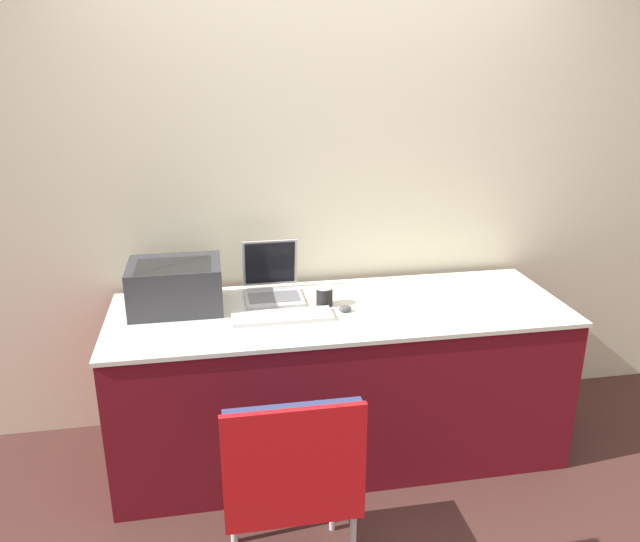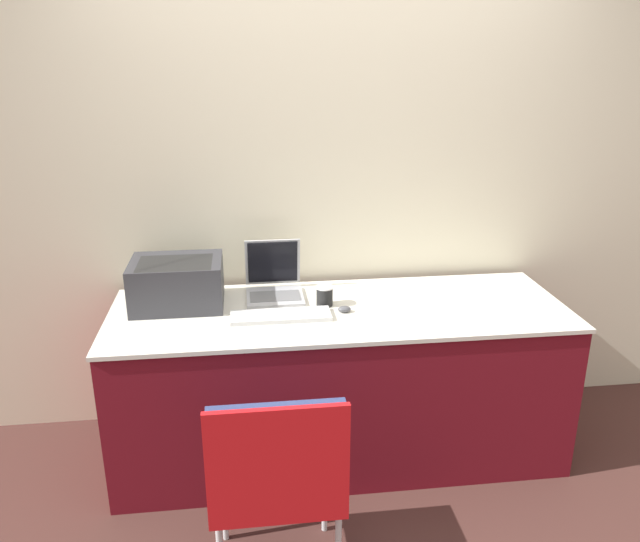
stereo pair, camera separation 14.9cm
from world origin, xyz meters
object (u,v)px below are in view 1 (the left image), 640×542
object	(u,v)px
external_keyboard	(282,317)
coffee_cup	(324,296)
mouse	(345,309)
chair	(291,473)
printer	(175,284)
laptop_left	(272,285)

from	to	relation	value
external_keyboard	coffee_cup	bearing A→B (deg)	29.73
mouse	chair	distance (m)	0.94
external_keyboard	chair	xyz separation A→B (m)	(-0.07, -0.80, -0.25)
printer	chair	xyz separation A→B (m)	(0.41, -1.01, -0.36)
chair	printer	bearing A→B (deg)	112.02
printer	chair	bearing A→B (deg)	-67.98
laptop_left	mouse	world-z (taller)	laptop_left
laptop_left	coffee_cup	size ratio (longest dim) A/B	3.18
coffee_cup	chair	world-z (taller)	coffee_cup
printer	mouse	xyz separation A→B (m)	(0.78, -0.19, -0.11)
printer	coffee_cup	bearing A→B (deg)	-7.14
printer	external_keyboard	world-z (taller)	printer
printer	laptop_left	distance (m)	0.48
mouse	external_keyboard	bearing A→B (deg)	-174.57
external_keyboard	coffee_cup	distance (m)	0.26
mouse	coffee_cup	bearing A→B (deg)	129.92
coffee_cup	laptop_left	bearing A→B (deg)	144.44
laptop_left	chair	xyz separation A→B (m)	(-0.06, -1.09, -0.30)
laptop_left	coffee_cup	bearing A→B (deg)	-35.56
external_keyboard	laptop_left	bearing A→B (deg)	92.66
printer	mouse	bearing A→B (deg)	-13.30
printer	coffee_cup	distance (m)	0.71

